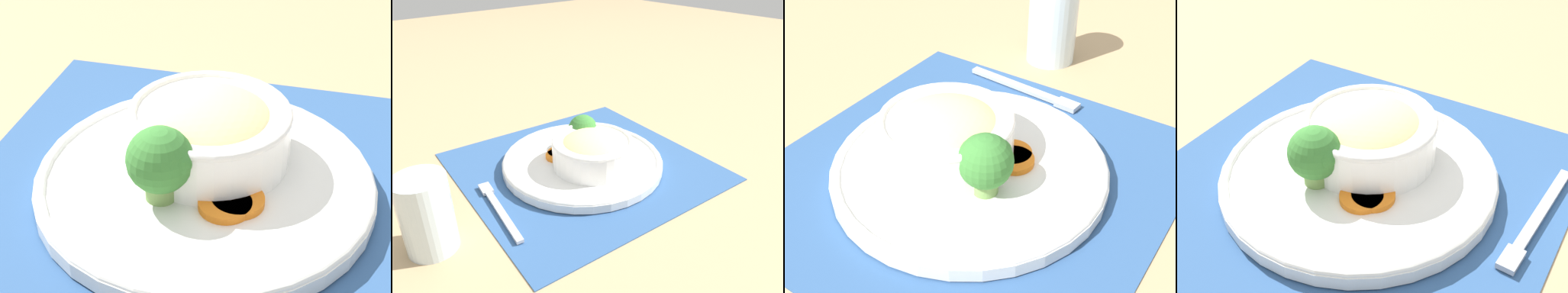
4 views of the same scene
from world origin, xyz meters
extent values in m
plane|color=tan|center=(0.00, 0.00, 0.00)|extent=(4.00, 4.00, 0.00)
cube|color=#2D5184|center=(0.00, 0.00, 0.00)|extent=(0.51, 0.50, 0.00)
cylinder|color=white|center=(0.00, 0.00, 0.01)|extent=(0.33, 0.33, 0.02)
torus|color=white|center=(0.00, 0.00, 0.02)|extent=(0.32, 0.32, 0.01)
cylinder|color=white|center=(0.00, -0.03, 0.05)|extent=(0.16, 0.16, 0.05)
torus|color=white|center=(0.00, -0.03, 0.07)|extent=(0.16, 0.16, 0.01)
ellipsoid|color=beige|center=(0.00, -0.03, 0.06)|extent=(0.13, 0.13, 0.06)
cylinder|color=#759E51|center=(0.03, 0.04, 0.03)|extent=(0.03, 0.03, 0.02)
sphere|color=#387A33|center=(0.03, 0.04, 0.06)|extent=(0.06, 0.06, 0.06)
sphere|color=#387A33|center=(0.02, 0.05, 0.07)|extent=(0.03, 0.03, 0.03)
sphere|color=#387A33|center=(0.05, 0.03, 0.07)|extent=(0.02, 0.02, 0.02)
cylinder|color=orange|center=(-0.03, 0.04, 0.02)|extent=(0.05, 0.05, 0.01)
cylinder|color=orange|center=(-0.04, 0.04, 0.02)|extent=(0.05, 0.05, 0.01)
cylinder|color=silver|center=(-0.32, -0.03, 0.06)|extent=(0.08, 0.08, 0.12)
cylinder|color=silver|center=(-0.32, -0.03, 0.04)|extent=(0.06, 0.06, 0.07)
cube|color=#B7B7BC|center=(-0.21, -0.03, 0.01)|extent=(0.04, 0.18, 0.01)
cube|color=#B7B7BC|center=(-0.19, 0.05, 0.01)|extent=(0.02, 0.04, 0.01)
camera|label=1|loc=(-0.07, 0.49, 0.40)|focal=60.00mm
camera|label=2|loc=(-0.43, -0.52, 0.41)|focal=35.00mm
camera|label=3|loc=(0.43, 0.25, 0.42)|focal=50.00mm
camera|label=4|loc=(-0.23, 0.44, 0.42)|focal=50.00mm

